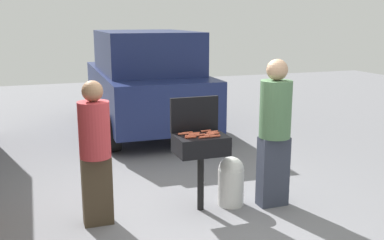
# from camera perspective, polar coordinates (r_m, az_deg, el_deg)

# --- Properties ---
(ground_plane) EXTENTS (24.00, 24.00, 0.00)m
(ground_plane) POSITION_cam_1_polar(r_m,az_deg,el_deg) (5.41, 0.41, -11.96)
(ground_plane) COLOR slate
(bbq_grill) EXTENTS (0.60, 0.44, 0.93)m
(bbq_grill) POSITION_cam_1_polar(r_m,az_deg,el_deg) (5.30, 1.12, -3.46)
(bbq_grill) COLOR black
(bbq_grill) RESTS_ON ground
(grill_lid_open) EXTENTS (0.60, 0.05, 0.42)m
(grill_lid_open) POSITION_cam_1_polar(r_m,az_deg,el_deg) (5.42, 0.31, 0.74)
(grill_lid_open) COLOR black
(grill_lid_open) RESTS_ON bbq_grill
(hot_dog_0) EXTENTS (0.13, 0.04, 0.03)m
(hot_dog_0) POSITION_cam_1_polar(r_m,az_deg,el_deg) (5.23, 1.01, -1.92)
(hot_dog_0) COLOR #B74C33
(hot_dog_0) RESTS_ON bbq_grill
(hot_dog_1) EXTENTS (0.13, 0.03, 0.03)m
(hot_dog_1) POSITION_cam_1_polar(r_m,az_deg,el_deg) (5.32, 2.44, -1.67)
(hot_dog_1) COLOR #C6593D
(hot_dog_1) RESTS_ON bbq_grill
(hot_dog_2) EXTENTS (0.13, 0.03, 0.03)m
(hot_dog_2) POSITION_cam_1_polar(r_m,az_deg,el_deg) (5.19, 2.91, -2.05)
(hot_dog_2) COLOR #B74C33
(hot_dog_2) RESTS_ON bbq_grill
(hot_dog_3) EXTENTS (0.13, 0.04, 0.03)m
(hot_dog_3) POSITION_cam_1_polar(r_m,az_deg,el_deg) (5.30, 0.33, -1.71)
(hot_dog_3) COLOR #AD4228
(hot_dog_3) RESTS_ON bbq_grill
(hot_dog_4) EXTENTS (0.13, 0.03, 0.03)m
(hot_dog_4) POSITION_cam_1_polar(r_m,az_deg,el_deg) (5.33, -0.59, -1.64)
(hot_dog_4) COLOR #AD4228
(hot_dog_4) RESTS_ON bbq_grill
(hot_dog_5) EXTENTS (0.13, 0.03, 0.03)m
(hot_dog_5) POSITION_cam_1_polar(r_m,az_deg,el_deg) (5.13, -0.19, -2.19)
(hot_dog_5) COLOR #AD4228
(hot_dog_5) RESTS_ON bbq_grill
(hot_dog_6) EXTENTS (0.13, 0.04, 0.03)m
(hot_dog_6) POSITION_cam_1_polar(r_m,az_deg,el_deg) (5.26, 0.22, -1.83)
(hot_dog_6) COLOR #B74C33
(hot_dog_6) RESTS_ON bbq_grill
(hot_dog_7) EXTENTS (0.13, 0.04, 0.03)m
(hot_dog_7) POSITION_cam_1_polar(r_m,az_deg,el_deg) (5.24, 2.19, -1.90)
(hot_dog_7) COLOR #C6593D
(hot_dog_7) RESTS_ON bbq_grill
(hot_dog_8) EXTENTS (0.13, 0.03, 0.03)m
(hot_dog_8) POSITION_cam_1_polar(r_m,az_deg,el_deg) (5.14, 1.53, -2.17)
(hot_dog_8) COLOR #B74C33
(hot_dog_8) RESTS_ON bbq_grill
(hot_dog_9) EXTENTS (0.13, 0.03, 0.03)m
(hot_dog_9) POSITION_cam_1_polar(r_m,az_deg,el_deg) (5.41, 1.76, -1.41)
(hot_dog_9) COLOR #B74C33
(hot_dog_9) RESTS_ON bbq_grill
(hot_dog_10) EXTENTS (0.13, 0.03, 0.03)m
(hot_dog_10) POSITION_cam_1_polar(r_m,az_deg,el_deg) (5.30, 2.79, -1.73)
(hot_dog_10) COLOR #AD4228
(hot_dog_10) RESTS_ON bbq_grill
(hot_dog_11) EXTENTS (0.13, 0.04, 0.03)m
(hot_dog_11) POSITION_cam_1_polar(r_m,az_deg,el_deg) (5.28, -1.09, -1.76)
(hot_dog_11) COLOR #C6593D
(hot_dog_11) RESTS_ON bbq_grill
(hot_dog_12) EXTENTS (0.13, 0.03, 0.03)m
(hot_dog_12) POSITION_cam_1_polar(r_m,az_deg,el_deg) (5.19, -0.23, -2.01)
(hot_dog_12) COLOR #B74C33
(hot_dog_12) RESTS_ON bbq_grill
(hot_dog_13) EXTENTS (0.13, 0.03, 0.03)m
(hot_dog_13) POSITION_cam_1_polar(r_m,az_deg,el_deg) (5.38, 2.64, -1.51)
(hot_dog_13) COLOR #B74C33
(hot_dog_13) RESTS_ON bbq_grill
(propane_tank) EXTENTS (0.32, 0.32, 0.62)m
(propane_tank) POSITION_cam_1_polar(r_m,az_deg,el_deg) (5.61, 4.95, -7.57)
(propane_tank) COLOR silver
(propane_tank) RESTS_ON ground
(person_left) EXTENTS (0.34, 0.34, 1.62)m
(person_left) POSITION_cam_1_polar(r_m,az_deg,el_deg) (5.02, -12.15, -3.52)
(person_left) COLOR #3F3323
(person_left) RESTS_ON ground
(person_right) EXTENTS (0.38, 0.38, 1.80)m
(person_right) POSITION_cam_1_polar(r_m,az_deg,el_deg) (5.48, 10.42, -1.01)
(person_right) COLOR #333847
(person_right) RESTS_ON ground
(parked_minivan) EXTENTS (2.12, 4.45, 2.02)m
(parked_minivan) POSITION_cam_1_polar(r_m,az_deg,el_deg) (9.39, -5.97, 5.07)
(parked_minivan) COLOR navy
(parked_minivan) RESTS_ON ground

